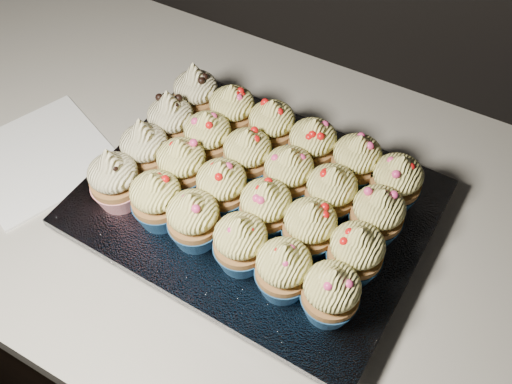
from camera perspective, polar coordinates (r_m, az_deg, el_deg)
cabinet at (r=1.16m, az=3.39°, el=-16.24°), size 2.40×0.60×0.86m
worktop at (r=0.76m, az=4.98°, el=-3.42°), size 2.44×0.64×0.04m
napkin at (r=0.86m, az=-20.84°, el=3.24°), size 0.23×0.23×0.00m
baking_tray at (r=0.73m, az=0.00°, el=-1.89°), size 0.39×0.30×0.02m
foil_lining at (r=0.72m, az=0.00°, el=-1.08°), size 0.43×0.34×0.01m
cupcake_0 at (r=0.70m, az=-13.96°, el=1.21°), size 0.06×0.06×0.10m
cupcake_1 at (r=0.68m, az=-9.88°, el=-0.73°), size 0.06×0.06×0.08m
cupcake_2 at (r=0.65m, az=-6.24°, el=-2.74°), size 0.06×0.06×0.08m
cupcake_3 at (r=0.63m, az=-1.54°, el=-5.13°), size 0.06×0.06×0.08m
cupcake_4 at (r=0.61m, az=2.77°, el=-7.74°), size 0.06×0.06×0.08m
cupcake_5 at (r=0.61m, az=7.48°, el=-10.01°), size 0.06×0.06×0.08m
cupcake_6 at (r=0.73m, az=-11.00°, el=4.16°), size 0.06×0.06×0.10m
cupcake_7 at (r=0.71m, az=-7.39°, el=2.64°), size 0.06×0.06×0.08m
cupcake_8 at (r=0.68m, az=-3.43°, el=0.47°), size 0.06×0.06×0.08m
cupcake_9 at (r=0.66m, az=0.97°, el=-1.60°), size 0.06×0.06×0.08m
cupcake_10 at (r=0.65m, az=5.38°, el=-3.59°), size 0.06×0.06×0.08m
cupcake_11 at (r=0.63m, az=9.95°, el=-5.98°), size 0.06×0.06×0.08m
cupcake_12 at (r=0.76m, az=-8.47°, el=6.94°), size 0.06×0.06×0.10m
cupcake_13 at (r=0.73m, az=-4.81°, el=5.37°), size 0.06×0.06×0.08m
cupcake_14 at (r=0.71m, az=-0.85°, el=3.65°), size 0.06×0.06×0.08m
cupcake_15 at (r=0.69m, az=3.27°, el=1.79°), size 0.06×0.06×0.08m
cupcake_16 at (r=0.68m, az=7.50°, el=-0.09°), size 0.06×0.06×0.08m
cupcake_17 at (r=0.67m, az=12.03°, el=-2.25°), size 0.06×0.06×0.08m
cupcake_18 at (r=0.79m, az=-6.01°, el=9.69°), size 0.06×0.06×0.10m
cupcake_19 at (r=0.77m, az=-2.38°, el=8.03°), size 0.06×0.06×0.08m
cupcake_20 at (r=0.75m, az=1.58°, el=6.54°), size 0.06×0.06×0.08m
cupcake_21 at (r=0.73m, az=5.63°, el=4.67°), size 0.06×0.06×0.08m
cupcake_22 at (r=0.71m, az=9.97°, el=3.00°), size 0.06×0.06×0.08m
cupcake_23 at (r=0.70m, az=13.81°, el=0.97°), size 0.06×0.06×0.08m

